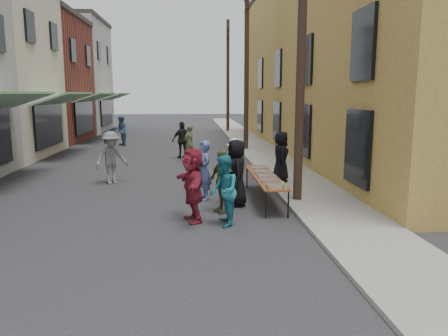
{
  "coord_description": "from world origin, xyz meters",
  "views": [
    {
      "loc": [
        1.21,
        -9.25,
        3.14
      ],
      "look_at": [
        2.04,
        1.52,
        1.3
      ],
      "focal_mm": 35.0,
      "sensor_mm": 36.0,
      "label": 1
    }
  ],
  "objects": [
    {
      "name": "sidewalk",
      "position": [
        5.0,
        15.0,
        0.05
      ],
      "size": [
        2.2,
        60.0,
        0.1
      ],
      "primitive_type": "cube",
      "color": "gray",
      "rests_on": "ground"
    },
    {
      "name": "utility_pole_mid",
      "position": [
        4.3,
        15.0,
        4.5
      ],
      "size": [
        0.26,
        0.26,
        9.0
      ],
      "primitive_type": "cylinder",
      "color": "#2D2116",
      "rests_on": "ground"
    },
    {
      "name": "catering_tray_buns_end",
      "position": [
        3.39,
        4.4,
        0.79
      ],
      "size": [
        0.5,
        0.33,
        0.08
      ],
      "primitive_type": "cube",
      "color": "tan",
      "rests_on": "serving_table"
    },
    {
      "name": "utility_pole_far",
      "position": [
        4.3,
        27.0,
        4.5
      ],
      "size": [
        0.26,
        0.26,
        9.0
      ],
      "primitive_type": "cylinder",
      "color": "#2D2116",
      "rests_on": "ground"
    },
    {
      "name": "guest_front_c",
      "position": [
        1.98,
        0.88,
        0.86
      ],
      "size": [
        0.66,
        0.84,
        1.72
      ],
      "primitive_type": "imported",
      "rotation": [
        0.0,
        0.0,
        -1.56
      ],
      "color": "teal",
      "rests_on": "ground"
    },
    {
      "name": "passerby_far",
      "position": [
        -3.0,
        17.68,
        0.92
      ],
      "size": [
        0.99,
        1.09,
        1.83
      ],
      "primitive_type": "imported",
      "rotation": [
        0.0,
        0.0,
        5.13
      ],
      "color": "#4A6390",
      "rests_on": "ground"
    },
    {
      "name": "guest_queue_back",
      "position": [
        1.25,
        1.31,
        0.92
      ],
      "size": [
        0.9,
        1.79,
        1.85
      ],
      "primitive_type": "imported",
      "rotation": [
        0.0,
        0.0,
        -1.36
      ],
      "color": "maroon",
      "rests_on": "ground"
    },
    {
      "name": "building_ochre",
      "position": [
        11.1,
        14.0,
        5.0
      ],
      "size": [
        10.0,
        28.0,
        10.0
      ],
      "primitive_type": "cube",
      "color": "#A37E3A",
      "rests_on": "ground"
    },
    {
      "name": "guest_front_e",
      "position": [
        2.04,
        2.1,
        0.85
      ],
      "size": [
        0.87,
        1.06,
        1.69
      ],
      "primitive_type": "imported",
      "rotation": [
        0.0,
        0.0,
        -1.01
      ],
      "color": "#526238",
      "rests_on": "ground"
    },
    {
      "name": "guest_front_b",
      "position": [
        1.6,
        3.55,
        0.89
      ],
      "size": [
        0.6,
        0.74,
        1.78
      ],
      "primitive_type": "imported",
      "rotation": [
        0.0,
        0.0,
        -1.27
      ],
      "color": "#5566A6",
      "rests_on": "ground"
    },
    {
      "name": "catering_tray_buns",
      "position": [
        3.39,
        3.0,
        0.79
      ],
      "size": [
        0.5,
        0.33,
        0.08
      ],
      "primitive_type": "cube",
      "color": "tan",
      "rests_on": "serving_table"
    },
    {
      "name": "condiment_jar_b",
      "position": [
        3.17,
        1.45,
        0.79
      ],
      "size": [
        0.07,
        0.07,
        0.08
      ],
      "primitive_type": "cylinder",
      "color": "#A57F26",
      "rests_on": "serving_table"
    },
    {
      "name": "guest_front_a",
      "position": [
        2.48,
        2.78,
        0.94
      ],
      "size": [
        0.67,
        0.97,
        1.89
      ],
      "primitive_type": "imported",
      "rotation": [
        0.0,
        0.0,
        -1.49
      ],
      "color": "black",
      "rests_on": "ground"
    },
    {
      "name": "serving_table",
      "position": [
        3.39,
        3.3,
        0.71
      ],
      "size": [
        0.7,
        4.0,
        0.75
      ],
      "color": "brown",
      "rests_on": "ground"
    },
    {
      "name": "catering_tray_foil_d",
      "position": [
        3.39,
        3.7,
        0.79
      ],
      "size": [
        0.5,
        0.33,
        0.08
      ],
      "primitive_type": "cube",
      "color": "#B2B2B7",
      "rests_on": "serving_table"
    },
    {
      "name": "server",
      "position": [
        4.35,
        5.65,
        0.98
      ],
      "size": [
        0.62,
        0.9,
        1.75
      ],
      "primitive_type": "imported",
      "rotation": [
        0.0,
        0.0,
        1.49
      ],
      "color": "black",
      "rests_on": "sidewalk"
    },
    {
      "name": "passerby_mid",
      "position": [
        0.81,
        12.12,
        0.9
      ],
      "size": [
        1.14,
        0.81,
        1.8
      ],
      "primitive_type": "imported",
      "rotation": [
        0.0,
        0.0,
        3.54
      ],
      "color": "black",
      "rests_on": "ground"
    },
    {
      "name": "ground",
      "position": [
        0.0,
        0.0,
        0.0
      ],
      "size": [
        120.0,
        120.0,
        0.0
      ],
      "primitive_type": "plane",
      "color": "#28282B",
      "rests_on": "ground"
    },
    {
      "name": "condiment_jar_a",
      "position": [
        3.17,
        1.35,
        0.79
      ],
      "size": [
        0.07,
        0.07,
        0.08
      ],
      "primitive_type": "cylinder",
      "color": "#A57F26",
      "rests_on": "serving_table"
    },
    {
      "name": "passerby_left",
      "position": [
        -1.58,
        6.17,
        0.92
      ],
      "size": [
        1.37,
        1.27,
        1.85
      ],
      "primitive_type": "imported",
      "rotation": [
        0.0,
        0.0,
        0.65
      ],
      "color": "slate",
      "rests_on": "ground"
    },
    {
      "name": "catering_tray_foil_b",
      "position": [
        3.39,
        2.3,
        0.79
      ],
      "size": [
        0.5,
        0.33,
        0.08
      ],
      "primitive_type": "cube",
      "color": "#B2B2B7",
      "rests_on": "serving_table"
    },
    {
      "name": "utility_pole_near",
      "position": [
        4.3,
        3.0,
        4.5
      ],
      "size": [
        0.26,
        0.26,
        9.0
      ],
      "primitive_type": "cylinder",
      "color": "#2D2116",
      "rests_on": "ground"
    },
    {
      "name": "guest_front_d",
      "position": [
        2.7,
        5.28,
        0.83
      ],
      "size": [
        0.77,
        1.15,
        1.66
      ],
      "primitive_type": "imported",
      "rotation": [
        0.0,
        0.0,
        -1.42
      ],
      "color": "white",
      "rests_on": "ground"
    },
    {
      "name": "condiment_jar_c",
      "position": [
        3.17,
        1.55,
        0.79
      ],
      "size": [
        0.07,
        0.07,
        0.08
      ],
      "primitive_type": "cylinder",
      "color": "#A57F26",
      "rests_on": "serving_table"
    },
    {
      "name": "passerby_right",
      "position": [
        1.13,
        11.19,
        0.86
      ],
      "size": [
        0.71,
        0.75,
        1.72
      ],
      "primitive_type": "imported",
      "rotation": [
        0.0,
        0.0,
        4.04
      ],
      "color": "#505A34",
      "rests_on": "ground"
    },
    {
      "name": "catering_tray_sausage",
      "position": [
        3.39,
        1.65,
        0.79
      ],
      "size": [
        0.5,
        0.33,
        0.08
      ],
      "primitive_type": "cube",
      "color": "maroon",
      "rests_on": "serving_table"
    },
    {
      "name": "cup_stack",
      "position": [
        3.59,
        1.4,
        0.81
      ],
      "size": [
        0.08,
        0.08,
        0.12
      ],
      "primitive_type": "cylinder",
      "color": "tan",
      "rests_on": "serving_table"
    }
  ]
}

